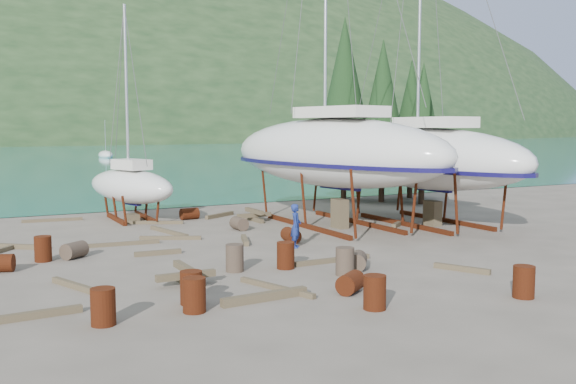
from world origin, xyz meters
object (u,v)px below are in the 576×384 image
large_sailboat_near (333,152)px  worker (296,226)px  large_sailboat_far (425,158)px  small_sailboat_shore (130,185)px

large_sailboat_near → worker: bearing=-147.0°
large_sailboat_near → worker: 6.31m
large_sailboat_far → worker: bearing=-167.6°
worker → large_sailboat_far: bearing=-39.3°
small_sailboat_shore → worker: small_sailboat_shore is taller
large_sailboat_near → small_sailboat_shore: size_ratio=2.05×
large_sailboat_near → small_sailboat_shore: bearing=130.2°
large_sailboat_far → large_sailboat_near: bearing=156.5°
small_sailboat_shore → large_sailboat_near: bearing=-56.7°
large_sailboat_far → small_sailboat_shore: 14.48m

